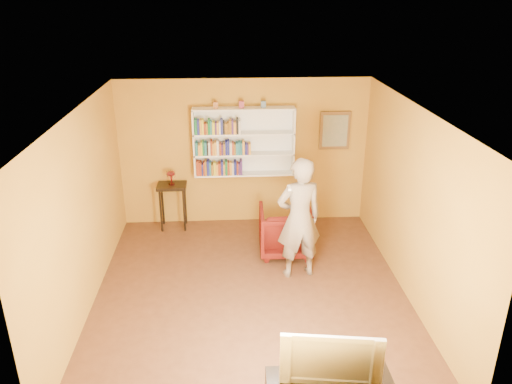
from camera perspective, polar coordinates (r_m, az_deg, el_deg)
room_shell at (r=6.94m, az=-0.60°, el=-4.46°), size 5.30×5.80×2.88m
bookshelf at (r=8.98m, az=-1.40°, el=5.82°), size 1.80×0.29×1.23m
books_row_lower at (r=9.01m, az=-4.24°, el=2.77°), size 0.82×0.19×0.27m
books_row_middle at (r=8.89m, az=-3.85°, el=5.04°), size 0.98×0.19×0.26m
books_row_upper at (r=8.79m, az=-4.42°, el=7.42°), size 0.80×0.19×0.27m
ornament_left at (r=8.75m, az=-4.64°, el=9.88°), size 0.08×0.08×0.11m
ornament_centre at (r=8.75m, az=-1.67°, el=9.97°), size 0.09×0.09×0.12m
ornament_right at (r=8.77m, az=0.85°, el=9.99°), size 0.08×0.08×0.11m
framed_painting at (r=9.19m, az=9.00°, el=6.95°), size 0.55×0.05×0.70m
console_table at (r=9.17m, az=-9.55°, el=-0.01°), size 0.52×0.40×0.86m
ruby_lustre at (r=9.05m, az=-9.68°, el=1.95°), size 0.16×0.16×0.26m
armchair at (r=8.34m, az=3.38°, el=-4.41°), size 0.88×0.90×0.80m
person at (r=7.47m, az=4.95°, el=-3.05°), size 0.77×0.59×1.91m
game_remote at (r=6.92m, az=3.81°, el=0.46°), size 0.04×0.15×0.04m
television at (r=5.29m, az=8.53°, el=-17.85°), size 1.02×0.27×0.58m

